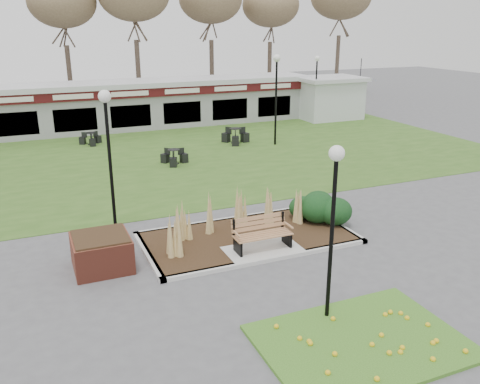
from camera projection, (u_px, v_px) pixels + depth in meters
name	position (u px, v px, depth m)	size (l,w,h in m)	color
ground	(265.00, 255.00, 14.55)	(100.00, 100.00, 0.00)	#515154
lawn	(159.00, 157.00, 25.02)	(34.00, 16.00, 0.02)	#31571B
flower_bed	(361.00, 341.00, 10.52)	(4.20, 3.00, 0.16)	#325F1B
planting_bed	(283.00, 221.00, 16.09)	(6.75, 3.40, 1.27)	black
park_bench	(261.00, 233.00, 14.58)	(1.70, 0.66, 0.93)	#A47B4A
brick_planter	(102.00, 252.00, 13.64)	(1.50, 1.50, 0.95)	brown
food_pavilion	(126.00, 105.00, 31.50)	(24.60, 3.40, 2.90)	gray
service_hut	(329.00, 97.00, 34.81)	(4.40, 3.40, 2.83)	silver
lamp_post_near_left	(108.00, 132.00, 14.89)	(0.37, 0.37, 4.51)	black
lamp_post_near_right	(334.00, 196.00, 10.52)	(0.33, 0.33, 4.00)	black
lamp_post_mid_right	(276.00, 80.00, 26.54)	(0.40, 0.40, 4.78)	black
lamp_post_far_right	(316.00, 74.00, 32.78)	(0.36, 0.36, 4.32)	black
bistro_set_a	(174.00, 159.00, 23.76)	(1.24, 1.31, 0.70)	black
bistro_set_b	(91.00, 140.00, 27.57)	(1.22, 1.08, 0.65)	black
bistro_set_d	(235.00, 138.00, 27.83)	(1.45, 1.55, 0.83)	black
patio_umbrella	(359.00, 90.00, 35.62)	(2.91, 2.94, 2.87)	black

